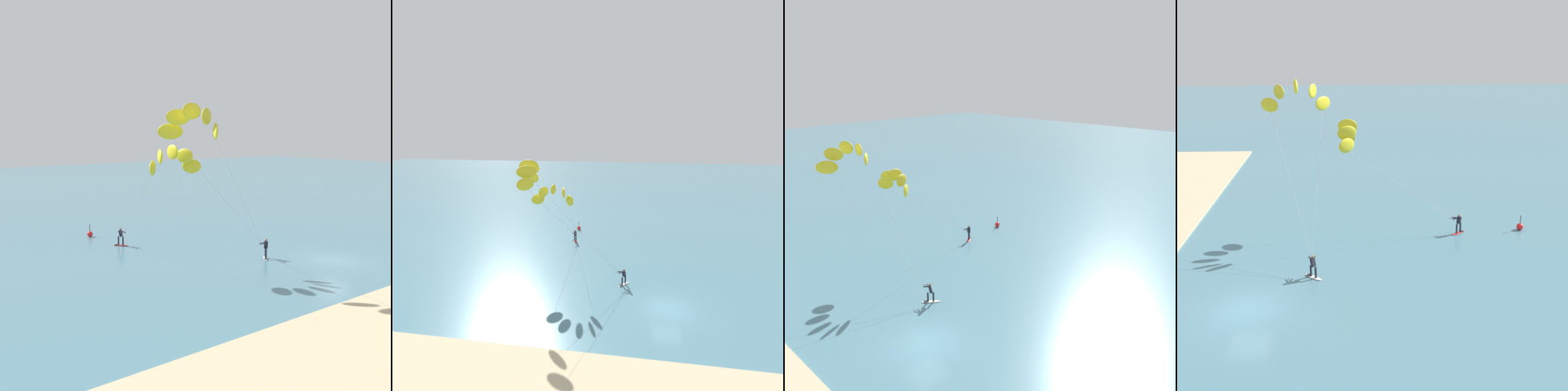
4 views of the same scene
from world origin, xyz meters
The scene contains 4 objects.
ground_plane centered at (0.00, 0.00, 0.00)m, with size 240.00×240.00×0.00m, color slate.
kitesurfer_nearshore centered at (-12.35, 2.32, 10.64)m, with size 10.56×5.52×12.29m.
kitesurfer_mid_water centered at (-11.49, 6.61, 7.94)m, with size 4.72×10.47×9.42m.
marker_buoy centered at (-11.55, 20.41, 0.30)m, with size 0.56×0.56×1.38m.
Camera 3 is at (20.04, -15.43, 17.93)m, focal length 38.93 mm.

